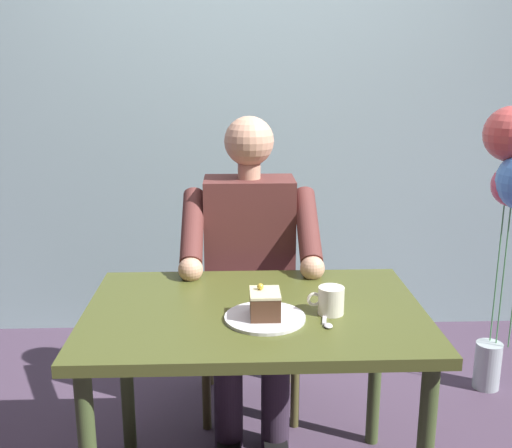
{
  "coord_description": "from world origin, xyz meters",
  "views": [
    {
      "loc": [
        0.06,
        1.8,
        1.45
      ],
      "look_at": [
        -0.01,
        -0.1,
        0.95
      ],
      "focal_mm": 42.73,
      "sensor_mm": 36.0,
      "label": 1
    }
  ],
  "objects_px": {
    "cake_slice": "(265,304)",
    "chair": "(249,294)",
    "seated_person": "(250,271)",
    "coffee_cup": "(331,300)",
    "dessert_spoon": "(327,322)",
    "dining_table": "(255,333)"
  },
  "relations": [
    {
      "from": "cake_slice",
      "to": "chair",
      "type": "bearing_deg",
      "value": -87.89
    },
    {
      "from": "seated_person",
      "to": "coffee_cup",
      "type": "relative_size",
      "value": 10.89
    },
    {
      "from": "cake_slice",
      "to": "coffee_cup",
      "type": "distance_m",
      "value": 0.21
    },
    {
      "from": "chair",
      "to": "seated_person",
      "type": "bearing_deg",
      "value": 90.0
    },
    {
      "from": "cake_slice",
      "to": "dessert_spoon",
      "type": "bearing_deg",
      "value": 169.48
    },
    {
      "from": "dessert_spoon",
      "to": "dining_table",
      "type": "bearing_deg",
      "value": -29.81
    },
    {
      "from": "seated_person",
      "to": "dessert_spoon",
      "type": "height_order",
      "value": "seated_person"
    },
    {
      "from": "chair",
      "to": "coffee_cup",
      "type": "relative_size",
      "value": 7.69
    },
    {
      "from": "cake_slice",
      "to": "coffee_cup",
      "type": "height_order",
      "value": "cake_slice"
    },
    {
      "from": "dining_table",
      "to": "chair",
      "type": "distance_m",
      "value": 0.69
    },
    {
      "from": "coffee_cup",
      "to": "seated_person",
      "type": "bearing_deg",
      "value": -67.42
    },
    {
      "from": "dining_table",
      "to": "cake_slice",
      "type": "distance_m",
      "value": 0.16
    },
    {
      "from": "dessert_spoon",
      "to": "coffee_cup",
      "type": "bearing_deg",
      "value": -107.14
    },
    {
      "from": "cake_slice",
      "to": "coffee_cup",
      "type": "xyz_separation_m",
      "value": [
        -0.2,
        -0.04,
        -0.01
      ]
    },
    {
      "from": "dining_table",
      "to": "seated_person",
      "type": "bearing_deg",
      "value": -90.0
    },
    {
      "from": "dining_table",
      "to": "coffee_cup",
      "type": "height_order",
      "value": "coffee_cup"
    },
    {
      "from": "chair",
      "to": "cake_slice",
      "type": "xyz_separation_m",
      "value": [
        -0.03,
        0.77,
        0.27
      ]
    },
    {
      "from": "dining_table",
      "to": "seated_person",
      "type": "relative_size",
      "value": 0.85
    },
    {
      "from": "seated_person",
      "to": "dessert_spoon",
      "type": "relative_size",
      "value": 8.78
    },
    {
      "from": "dining_table",
      "to": "cake_slice",
      "type": "relative_size",
      "value": 9.63
    },
    {
      "from": "dining_table",
      "to": "coffee_cup",
      "type": "bearing_deg",
      "value": 167.69
    },
    {
      "from": "cake_slice",
      "to": "seated_person",
      "type": "bearing_deg",
      "value": -87.29
    }
  ]
}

